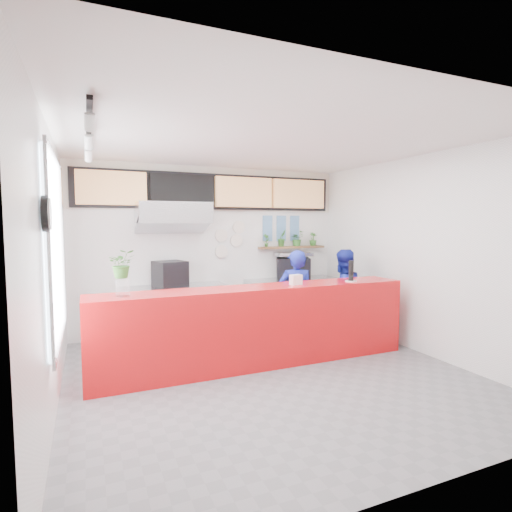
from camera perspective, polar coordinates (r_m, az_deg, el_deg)
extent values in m
plane|color=slate|center=(5.45, 2.00, -16.52)|extent=(5.00, 5.00, 0.00)
plane|color=silver|center=(5.19, 2.09, 16.11)|extent=(5.00, 5.00, 0.00)
plane|color=white|center=(7.44, -6.15, 1.01)|extent=(5.00, 0.00, 5.00)
plane|color=white|center=(4.64, -27.17, -1.67)|extent=(0.00, 5.00, 5.00)
plane|color=white|center=(6.57, 22.22, 0.21)|extent=(0.00, 5.00, 5.00)
cube|color=red|center=(5.63, 0.26, -9.94)|extent=(4.50, 0.60, 1.10)
cube|color=beige|center=(7.44, -6.20, 9.49)|extent=(5.00, 0.02, 0.80)
cube|color=#B2B5BA|center=(7.10, -11.60, -7.79)|extent=(1.80, 0.60, 0.90)
cube|color=black|center=(6.98, -12.19, -2.48)|extent=(0.59, 0.59, 0.43)
cube|color=#B2B5BA|center=(6.89, -11.75, 6.06)|extent=(1.20, 0.70, 0.35)
cube|color=#B2B5BA|center=(6.89, -11.72, 4.40)|extent=(1.20, 0.69, 0.31)
cube|color=#B2B5BA|center=(7.87, 5.14, -6.49)|extent=(1.80, 0.60, 0.90)
cube|color=black|center=(7.78, 5.33, -1.75)|extent=(0.76, 0.67, 0.41)
cube|color=silver|center=(7.76, 5.34, 0.28)|extent=(0.73, 0.57, 0.06)
cube|color=brown|center=(7.96, 5.15, 1.26)|extent=(1.40, 0.18, 0.04)
cube|color=tan|center=(7.02, -19.91, 9.13)|extent=(1.10, 0.10, 0.55)
cube|color=black|center=(7.18, -10.51, 9.22)|extent=(1.10, 0.10, 0.55)
cube|color=tan|center=(7.52, -1.74, 9.08)|extent=(1.10, 0.10, 0.55)
cube|color=tan|center=(8.01, 6.11, 8.79)|extent=(1.10, 0.10, 0.55)
cube|color=black|center=(7.41, -6.13, 9.13)|extent=(4.80, 0.04, 0.65)
cube|color=silver|center=(4.92, -26.66, 1.02)|extent=(0.04, 2.20, 1.90)
cube|color=#B2B5BA|center=(4.92, -26.43, 1.03)|extent=(0.03, 2.30, 2.00)
cylinder|color=black|center=(3.72, -27.86, 5.35)|extent=(0.05, 0.30, 0.30)
cylinder|color=white|center=(3.72, -27.39, 5.37)|extent=(0.02, 0.26, 0.26)
cube|color=black|center=(4.71, -22.79, 16.20)|extent=(0.05, 2.40, 0.04)
cylinder|color=silver|center=(7.44, -4.99, 2.95)|extent=(0.24, 0.03, 0.24)
cylinder|color=silver|center=(7.55, -2.82, 2.23)|extent=(0.24, 0.03, 0.24)
cylinder|color=silver|center=(7.46, -4.98, 0.65)|extent=(0.24, 0.03, 0.24)
cylinder|color=silver|center=(7.56, -2.47, 4.13)|extent=(0.24, 0.03, 0.24)
cube|color=#598CBF|center=(7.80, 1.65, 4.88)|extent=(0.20, 0.02, 0.25)
cube|color=#598CBF|center=(7.93, 3.63, 4.87)|extent=(0.20, 0.02, 0.25)
cube|color=#598CBF|center=(8.07, 5.54, 4.85)|extent=(0.20, 0.02, 0.25)
cube|color=#598CBF|center=(7.80, 1.64, 3.04)|extent=(0.20, 0.02, 0.25)
cube|color=#598CBF|center=(7.93, 3.62, 3.06)|extent=(0.20, 0.02, 0.25)
cube|color=#598CBF|center=(8.07, 5.52, 3.08)|extent=(0.20, 0.02, 0.25)
imported|color=navy|center=(6.45, 5.67, -6.04)|extent=(0.65, 0.51, 1.55)
imported|color=navy|center=(6.96, 12.23, -5.40)|extent=(0.77, 0.61, 1.54)
imported|color=#306B25|center=(7.71, 1.48, 2.27)|extent=(0.16, 0.13, 0.26)
imported|color=#306B25|center=(7.85, 3.74, 2.58)|extent=(0.22, 0.20, 0.33)
imported|color=#306B25|center=(8.01, 5.88, 2.51)|extent=(0.34, 0.31, 0.30)
imported|color=#306B25|center=(8.19, 8.14, 2.41)|extent=(0.16, 0.15, 0.27)
cylinder|color=white|center=(5.05, -18.49, -4.34)|extent=(0.18, 0.18, 0.20)
imported|color=#306B25|center=(5.01, -18.58, -1.06)|extent=(0.31, 0.27, 0.34)
cube|color=white|center=(5.72, 5.71, -3.39)|extent=(0.18, 0.12, 0.14)
cylinder|color=white|center=(6.17, 13.40, -3.51)|extent=(0.19, 0.19, 0.01)
cylinder|color=black|center=(6.15, 13.43, -2.04)|extent=(0.09, 0.09, 0.30)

